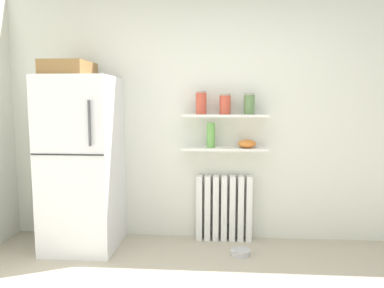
# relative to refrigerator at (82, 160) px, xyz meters

# --- Properties ---
(back_wall) EXTENTS (7.04, 0.10, 2.60)m
(back_wall) POSITION_rel_refrigerator_xyz_m (1.32, 0.40, 0.43)
(back_wall) COLOR silver
(back_wall) RESTS_ON ground_plane
(refrigerator) EXTENTS (0.68, 0.73, 1.83)m
(refrigerator) POSITION_rel_refrigerator_xyz_m (0.00, 0.00, 0.00)
(refrigerator) COLOR silver
(refrigerator) RESTS_ON ground_plane
(radiator) EXTENTS (0.58, 0.12, 0.68)m
(radiator) POSITION_rel_refrigerator_xyz_m (1.40, 0.27, -0.53)
(radiator) COLOR white
(radiator) RESTS_ON ground_plane
(wall_shelf_lower) EXTENTS (0.86, 0.22, 0.02)m
(wall_shelf_lower) POSITION_rel_refrigerator_xyz_m (1.40, 0.24, 0.09)
(wall_shelf_lower) COLOR white
(wall_shelf_upper) EXTENTS (0.86, 0.22, 0.02)m
(wall_shelf_upper) POSITION_rel_refrigerator_xyz_m (1.40, 0.24, 0.43)
(wall_shelf_upper) COLOR white
(storage_jar_0) EXTENTS (0.11, 0.11, 0.24)m
(storage_jar_0) POSITION_rel_refrigerator_xyz_m (1.16, 0.24, 0.56)
(storage_jar_0) COLOR #C64C38
(storage_jar_0) RESTS_ON wall_shelf_upper
(storage_jar_1) EXTENTS (0.11, 0.11, 0.21)m
(storage_jar_1) POSITION_rel_refrigerator_xyz_m (1.40, 0.24, 0.55)
(storage_jar_1) COLOR #C64C38
(storage_jar_1) RESTS_ON wall_shelf_upper
(storage_jar_2) EXTENTS (0.11, 0.11, 0.21)m
(storage_jar_2) POSITION_rel_refrigerator_xyz_m (1.64, 0.24, 0.55)
(storage_jar_2) COLOR #5B7F4C
(storage_jar_2) RESTS_ON wall_shelf_upper
(vase) EXTENTS (0.09, 0.09, 0.25)m
(vase) POSITION_rel_refrigerator_xyz_m (1.26, 0.24, 0.23)
(vase) COLOR #66A84C
(vase) RESTS_ON wall_shelf_lower
(shelf_bowl) EXTENTS (0.18, 0.18, 0.08)m
(shelf_bowl) POSITION_rel_refrigerator_xyz_m (1.63, 0.24, 0.15)
(shelf_bowl) COLOR orange
(shelf_bowl) RESTS_ON wall_shelf_lower
(pet_food_bowl) EXTENTS (0.18, 0.18, 0.05)m
(pet_food_bowl) POSITION_rel_refrigerator_xyz_m (1.56, -0.11, -0.85)
(pet_food_bowl) COLOR #B7B7BC
(pet_food_bowl) RESTS_ON ground_plane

